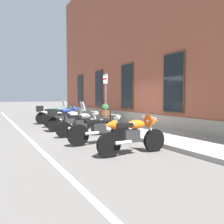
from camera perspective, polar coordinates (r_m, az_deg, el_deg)
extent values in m
plane|color=#565451|center=(10.11, -2.05, -4.84)|extent=(140.00, 140.00, 0.00)
cube|color=gray|center=(10.69, 3.66, -4.02)|extent=(30.95, 2.38, 0.13)
cube|color=silver|center=(9.14, -20.34, -5.97)|extent=(30.95, 0.12, 0.01)
cube|color=brown|center=(13.53, 18.31, 18.67)|extent=(24.95, 5.27, 10.07)
cube|color=gray|center=(11.31, 8.58, -2.18)|extent=(24.95, 0.10, 0.70)
cube|color=#513823|center=(19.12, -7.90, 5.47)|extent=(1.22, 0.06, 2.52)
cube|color=black|center=(19.11, -7.98, 5.47)|extent=(1.10, 0.03, 2.40)
cube|color=#513823|center=(15.85, -3.23, 5.87)|extent=(1.22, 0.06, 2.52)
cube|color=black|center=(15.84, -3.33, 5.87)|extent=(1.10, 0.03, 2.40)
cube|color=#513823|center=(12.74, 3.81, 6.39)|extent=(1.22, 0.06, 2.52)
cube|color=black|center=(12.72, 3.69, 6.39)|extent=(1.10, 0.03, 2.40)
cube|color=#513823|center=(9.93, 15.10, 7.02)|extent=(1.22, 0.06, 2.52)
cube|color=black|center=(9.91, 14.97, 7.03)|extent=(1.10, 0.03, 2.40)
cylinder|color=black|center=(13.68, -11.36, -1.27)|extent=(0.15, 0.67, 0.67)
cylinder|color=black|center=(13.26, -17.13, -1.51)|extent=(0.15, 0.67, 0.67)
cylinder|color=silver|center=(13.62, -11.77, -0.27)|extent=(0.08, 0.31, 0.61)
cube|color=#28282B|center=(13.42, -14.42, -0.63)|extent=(0.24, 0.45, 0.32)
ellipsoid|color=#195633|center=(13.45, -13.83, 0.47)|extent=(0.28, 0.53, 0.24)
cube|color=black|center=(13.34, -15.38, 0.46)|extent=(0.24, 0.49, 0.10)
cylinder|color=silver|center=(13.58, -12.11, 1.24)|extent=(0.62, 0.06, 0.04)
cylinder|color=silver|center=(13.23, -15.50, -1.28)|extent=(0.11, 0.45, 0.09)
cube|color=#B2BCC6|center=(13.59, -11.88, 2.01)|extent=(0.37, 0.16, 0.40)
cube|color=black|center=(13.20, -17.60, 0.82)|extent=(0.37, 0.33, 0.30)
cylinder|color=black|center=(12.09, -8.84, -1.93)|extent=(0.15, 0.65, 0.65)
cylinder|color=black|center=(11.75, -15.37, -2.18)|extent=(0.15, 0.65, 0.65)
cylinder|color=silver|center=(12.04, -9.31, -0.67)|extent=(0.09, 0.33, 0.67)
cube|color=#28282B|center=(11.87, -12.30, -1.20)|extent=(0.24, 0.45, 0.32)
ellipsoid|color=#192D9E|center=(11.89, -11.62, 0.32)|extent=(0.28, 0.53, 0.24)
cube|color=black|center=(11.80, -13.41, 0.31)|extent=(0.24, 0.49, 0.10)
cylinder|color=silver|center=(11.99, -9.69, 1.18)|extent=(0.62, 0.07, 0.04)
cylinder|color=silver|center=(11.70, -13.58, -1.93)|extent=(0.11, 0.45, 0.09)
cone|color=#192D9E|center=(12.04, -9.09, 0.72)|extent=(0.38, 0.36, 0.36)
cone|color=#192D9E|center=(11.72, -15.31, 0.36)|extent=(0.25, 0.27, 0.24)
cylinder|color=black|center=(10.69, -6.71, -2.70)|extent=(0.14, 0.63, 0.63)
cylinder|color=black|center=(10.20, -14.14, -3.09)|extent=(0.14, 0.63, 0.63)
cylinder|color=silver|center=(10.63, -7.21, -1.46)|extent=(0.08, 0.30, 0.60)
cube|color=#28282B|center=(10.39, -10.61, -1.92)|extent=(0.23, 0.45, 0.32)
ellipsoid|color=#B7BABF|center=(10.42, -9.85, -0.55)|extent=(0.27, 0.53, 0.24)
cube|color=black|center=(10.29, -11.83, -0.57)|extent=(0.23, 0.49, 0.10)
cylinder|color=silver|center=(10.57, -7.62, 0.45)|extent=(0.62, 0.05, 0.04)
cylinder|color=silver|center=(10.19, -11.96, -2.79)|extent=(0.10, 0.45, 0.09)
cube|color=#B2BCC6|center=(10.58, -7.33, 1.43)|extent=(0.36, 0.15, 0.40)
cube|color=black|center=(10.12, -14.73, -0.12)|extent=(0.37, 0.33, 0.30)
cylinder|color=black|center=(9.11, -3.40, -3.84)|extent=(0.13, 0.62, 0.62)
cylinder|color=black|center=(8.63, -11.92, -4.33)|extent=(0.13, 0.62, 0.62)
cylinder|color=silver|center=(9.04, -3.98, -2.28)|extent=(0.08, 0.31, 0.64)
cube|color=#28282B|center=(8.81, -7.86, -2.95)|extent=(0.23, 0.44, 0.32)
ellipsoid|color=slate|center=(8.83, -6.96, -1.11)|extent=(0.27, 0.53, 0.24)
cube|color=black|center=(8.70, -9.30, -1.13)|extent=(0.23, 0.48, 0.10)
cylinder|color=silver|center=(8.97, -4.46, 0.07)|extent=(0.62, 0.05, 0.04)
cylinder|color=silver|center=(8.61, -9.46, -3.99)|extent=(0.10, 0.45, 0.09)
sphere|color=silver|center=(9.01, -3.99, -0.36)|extent=(0.18, 0.18, 0.18)
cylinder|color=black|center=(7.77, 2.05, -4.92)|extent=(0.13, 0.68, 0.68)
cylinder|color=black|center=(7.09, -8.44, -5.79)|extent=(0.13, 0.68, 0.68)
cylinder|color=silver|center=(7.69, 1.42, -3.33)|extent=(0.07, 0.29, 0.58)
cube|color=#28282B|center=(7.35, -3.30, -4.00)|extent=(0.23, 0.44, 0.32)
ellipsoid|color=black|center=(7.39, -2.27, -2.26)|extent=(0.27, 0.52, 0.24)
cube|color=black|center=(7.22, -4.94, -2.33)|extent=(0.23, 0.48, 0.10)
cylinder|color=silver|center=(7.61, 0.91, -0.80)|extent=(0.62, 0.05, 0.04)
cylinder|color=silver|center=(7.13, -5.03, -5.30)|extent=(0.10, 0.45, 0.09)
sphere|color=silver|center=(7.66, 1.43, -1.30)|extent=(0.18, 0.18, 0.18)
cylinder|color=black|center=(6.47, 10.47, -6.94)|extent=(0.14, 0.64, 0.63)
cylinder|color=black|center=(5.74, -0.81, -8.24)|extent=(0.14, 0.64, 0.63)
cylinder|color=silver|center=(6.36, 9.78, -4.72)|extent=(0.08, 0.32, 0.65)
cube|color=#28282B|center=(6.01, 4.78, -5.95)|extent=(0.23, 0.45, 0.32)
ellipsoid|color=orange|center=(6.05, 6.01, -3.10)|extent=(0.28, 0.53, 0.24)
cube|color=black|center=(5.85, 2.88, -3.22)|extent=(0.24, 0.49, 0.10)
cylinder|color=silver|center=(6.27, 9.23, -1.33)|extent=(0.62, 0.06, 0.04)
cylinder|color=silver|center=(5.79, 2.86, -7.64)|extent=(0.11, 0.45, 0.09)
cone|color=orange|center=(6.36, 10.17, -2.18)|extent=(0.37, 0.35, 0.36)
cone|color=orange|center=(5.66, -0.63, -3.25)|extent=(0.25, 0.27, 0.24)
cylinder|color=#4C4C51|center=(10.68, -1.58, 3.00)|extent=(0.06, 0.06, 2.47)
cube|color=white|center=(10.70, -1.69, 8.29)|extent=(0.36, 0.03, 0.44)
cube|color=red|center=(10.69, -1.76, 8.29)|extent=(0.36, 0.01, 0.08)
cylinder|color=brown|center=(12.82, -1.68, -0.94)|extent=(0.61, 0.61, 0.66)
cylinder|color=black|center=(12.82, -1.68, -0.94)|extent=(0.64, 0.64, 0.04)
sphere|color=#28602D|center=(12.80, -1.68, 1.16)|extent=(0.40, 0.40, 0.40)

